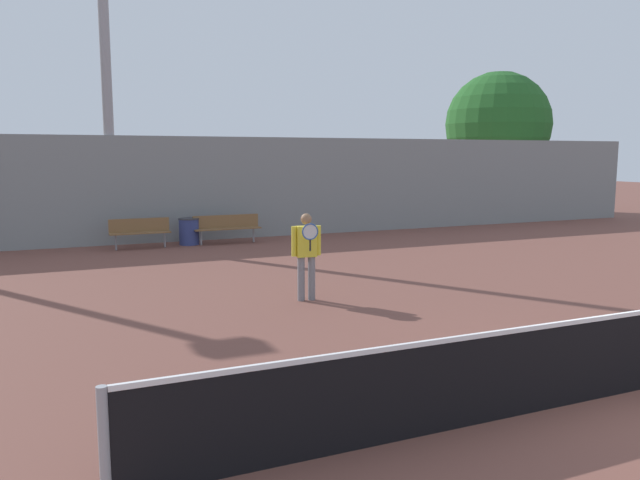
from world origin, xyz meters
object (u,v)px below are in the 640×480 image
Objects in this scene: tennis_net at (628,352)px; trash_bin at (189,231)px; bench_courtside_far at (227,225)px; light_pole_near_left at (104,28)px; tennis_player at (306,251)px; tree_green_tall at (498,125)px; bench_courtside_near at (140,230)px.

tennis_net is 14.05× the size of trash_bin.
light_pole_near_left is at bearing 159.34° from bench_courtside_far.
light_pole_near_left is at bearing 112.81° from tennis_player.
bench_courtside_far is 0.31× the size of tree_green_tall.
light_pole_near_left reaches higher than trash_bin.
tree_green_tall is at bearing 48.77° from tennis_player.
tennis_net is at bearing -74.55° from light_pole_near_left.
tennis_player is at bearing -138.66° from tree_green_tall.
light_pole_near_left is 14.41× the size of trash_bin.
tree_green_tall is (14.62, 20.17, 3.77)m from tennis_net.
bench_courtside_near is at bearing -62.80° from light_pole_near_left.
light_pole_near_left is at bearing 153.68° from trash_bin.
tennis_player is 0.79× the size of bench_courtside_far.
tennis_net is at bearing -75.68° from bench_courtside_near.
tennis_player is at bearing -86.88° from trash_bin.
tennis_player is 21.90m from tree_green_tall.
bench_courtside_far is 6.97m from light_pole_near_left.
tennis_net is 6.62× the size of bench_courtside_near.
trash_bin is at bearing -160.68° from tree_green_tall.
light_pole_near_left reaches higher than tree_green_tall.
bench_courtside_near is 19.56m from tree_green_tall.
bench_courtside_near is 1.53m from trash_bin.
tennis_player is 8.49m from bench_courtside_near.
tree_green_tall reaches higher than bench_courtside_far.
tennis_player is at bearing -94.86° from bench_courtside_far.
tennis_net is at bearing -86.22° from bench_courtside_far.
light_pole_near_left reaches higher than bench_courtside_far.
light_pole_near_left reaches higher than tennis_player.
tennis_net reaches higher than bench_courtside_far.
tennis_net is 25.19m from tree_green_tall.
tennis_player reaches higher than trash_bin.
tree_green_tall is at bearing 21.24° from bench_courtside_far.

